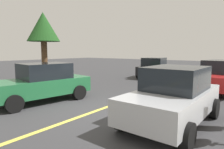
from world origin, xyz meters
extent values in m
plane|color=#38383A|center=(0.00, 0.00, 0.00)|extent=(80.00, 80.00, 0.00)
cube|color=#E0D14C|center=(3.00, 0.00, 0.01)|extent=(28.00, 0.16, 0.01)
cube|color=black|center=(9.43, 2.30, 0.65)|extent=(4.10, 2.29, 0.65)
cube|color=black|center=(9.23, 2.27, 1.30)|extent=(2.07, 1.80, 0.65)
cylinder|color=black|center=(10.61, 3.36, 0.32)|extent=(0.66, 0.31, 0.64)
cylinder|color=black|center=(10.86, 1.61, 0.32)|extent=(0.66, 0.31, 0.64)
cylinder|color=black|center=(7.99, 2.99, 0.32)|extent=(0.66, 0.31, 0.64)
cylinder|color=black|center=(8.24, 1.24, 0.32)|extent=(0.66, 0.31, 0.64)
cube|color=#B7BABF|center=(0.23, -2.64, 0.67)|extent=(3.95, 1.80, 0.69)
cube|color=black|center=(0.43, -2.64, 1.36)|extent=(1.91, 1.56, 0.69)
cylinder|color=black|center=(-1.11, -3.49, 0.32)|extent=(0.64, 0.23, 0.64)
cylinder|color=black|center=(-1.09, -1.75, 0.32)|extent=(0.64, 0.23, 0.64)
cylinder|color=black|center=(1.55, -3.53, 0.32)|extent=(0.64, 0.23, 0.64)
cylinder|color=black|center=(1.58, -1.79, 0.32)|extent=(0.64, 0.23, 0.64)
cube|color=#236B3D|center=(-0.62, 2.83, 0.65)|extent=(4.24, 2.30, 0.66)
cube|color=black|center=(-0.42, 2.80, 1.31)|extent=(2.14, 1.79, 0.66)
cylinder|color=black|center=(-2.11, 2.17, 0.32)|extent=(0.67, 0.31, 0.64)
cylinder|color=black|center=(-1.85, 3.89, 0.32)|extent=(0.67, 0.31, 0.64)
cylinder|color=black|center=(0.61, 1.77, 0.32)|extent=(0.67, 0.31, 0.64)
cylinder|color=black|center=(0.86, 3.48, 0.32)|extent=(0.67, 0.31, 0.64)
cube|color=red|center=(6.35, -2.94, 0.66)|extent=(4.50, 2.24, 0.68)
cube|color=black|center=(6.57, -2.96, 1.34)|extent=(2.24, 1.78, 0.68)
cylinder|color=black|center=(4.99, -1.90, 0.32)|extent=(0.66, 0.29, 0.64)
cylinder|color=black|center=(7.91, -2.23, 0.32)|extent=(0.66, 0.29, 0.64)
cylinder|color=#513823|center=(1.83, 6.18, 1.38)|extent=(0.36, 0.36, 2.75)
cone|color=#1E4C1C|center=(1.83, 6.18, 3.63)|extent=(1.98, 1.98, 1.76)
camera|label=1|loc=(-5.36, -4.68, 2.17)|focal=31.57mm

